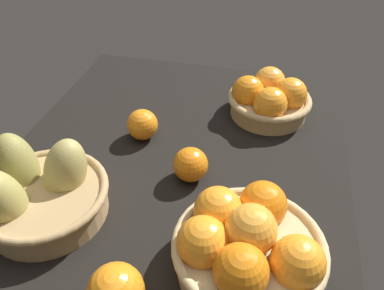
{
  "coord_description": "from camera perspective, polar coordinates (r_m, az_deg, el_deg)",
  "views": [
    {
      "loc": [
        -59.37,
        -17.43,
        56.57
      ],
      "look_at": [
        -0.55,
        -3.43,
        7.0
      ],
      "focal_mm": 35.26,
      "sensor_mm": 36.0,
      "label": 1
    }
  ],
  "objects": [
    {
      "name": "basket_near_left",
      "position": [
        0.6,
        8.28,
        -14.8
      ],
      "size": [
        23.83,
        23.83,
        12.45
      ],
      "color": "tan",
      "rests_on": "market_tray"
    },
    {
      "name": "basket_near_right",
      "position": [
        0.94,
        11.57,
        6.87
      ],
      "size": [
        20.16,
        20.16,
        10.31
      ],
      "color": "tan",
      "rests_on": "market_tray"
    },
    {
      "name": "basket_far_left_pears",
      "position": [
        0.73,
        -22.18,
        -6.5
      ],
      "size": [
        22.86,
        24.58,
        15.17
      ],
      "color": "tan",
      "rests_on": "market_tray"
    },
    {
      "name": "loose_orange_side_gap",
      "position": [
        0.74,
        -0.23,
        -2.97
      ],
      "size": [
        6.99,
        6.99,
        6.99
      ],
      "primitive_type": "sphere",
      "color": "orange",
      "rests_on": "market_tray"
    },
    {
      "name": "market_tray",
      "position": [
        0.83,
        -2.22,
        -2.36
      ],
      "size": [
        84.0,
        72.0,
        3.0
      ],
      "primitive_type": "cube",
      "color": "black",
      "rests_on": "ground"
    },
    {
      "name": "loose_orange_back_gap",
      "position": [
        0.85,
        -7.51,
        3.08
      ],
      "size": [
        6.99,
        6.99,
        6.99
      ],
      "primitive_type": "sphere",
      "color": "orange",
      "rests_on": "market_tray"
    }
  ]
}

